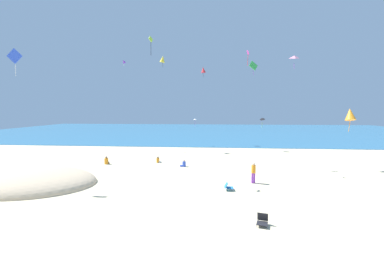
# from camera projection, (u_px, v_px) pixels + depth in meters

# --- Properties ---
(ground_plane) EXTENTS (120.00, 120.00, 0.00)m
(ground_plane) POSITION_uv_depth(u_px,v_px,m) (196.00, 170.00, 23.45)
(ground_plane) COLOR beige
(ocean_water) EXTENTS (120.00, 60.00, 0.05)m
(ocean_water) POSITION_uv_depth(u_px,v_px,m) (207.00, 131.00, 67.25)
(ocean_water) COLOR teal
(ocean_water) RESTS_ON ground_plane
(dune_mound) EXTENTS (10.60, 7.42, 2.55)m
(dune_mound) POSITION_uv_depth(u_px,v_px,m) (27.00, 184.00, 19.10)
(dune_mound) COLOR #D1B38F
(dune_mound) RESTS_ON ground_plane
(beach_chair_far_right) EXTENTS (0.65, 0.60, 0.55)m
(beach_chair_far_right) POSITION_uv_depth(u_px,v_px,m) (228.00, 187.00, 17.55)
(beach_chair_far_right) COLOR #2370B2
(beach_chair_far_right) RESTS_ON ground_plane
(beach_chair_near_camera) EXTENTS (0.66, 0.74, 0.60)m
(beach_chair_near_camera) POSITION_uv_depth(u_px,v_px,m) (262.00, 220.00, 12.21)
(beach_chair_near_camera) COLOR black
(beach_chair_near_camera) RESTS_ON ground_plane
(cooler_box) EXTENTS (0.42, 0.50, 0.27)m
(cooler_box) POSITION_uv_depth(u_px,v_px,m) (34.00, 195.00, 16.21)
(cooler_box) COLOR red
(cooler_box) RESTS_ON ground_plane
(person_0) EXTENTS (0.43, 0.69, 0.83)m
(person_0) POSITION_uv_depth(u_px,v_px,m) (107.00, 161.00, 26.12)
(person_0) COLOR orange
(person_0) RESTS_ON ground_plane
(person_1) EXTENTS (0.43, 0.43, 1.62)m
(person_1) POSITION_uv_depth(u_px,v_px,m) (253.00, 171.00, 19.23)
(person_1) COLOR purple
(person_1) RESTS_ON ground_plane
(person_2) EXTENTS (0.57, 0.35, 0.71)m
(person_2) POSITION_uv_depth(u_px,v_px,m) (184.00, 164.00, 24.91)
(person_2) COLOR blue
(person_2) RESTS_ON ground_plane
(person_3) EXTENTS (0.55, 0.34, 0.67)m
(person_3) POSITION_uv_depth(u_px,v_px,m) (158.00, 160.00, 26.80)
(person_3) COLOR orange
(person_3) RESTS_ON ground_plane
(kite_purple) EXTENTS (0.73, 0.66, 1.09)m
(kite_purple) POSITION_uv_depth(u_px,v_px,m) (124.00, 61.00, 35.52)
(kite_purple) COLOR purple
(kite_green) EXTENTS (0.95, 0.62, 1.44)m
(kite_green) POSITION_uv_depth(u_px,v_px,m) (253.00, 66.00, 24.65)
(kite_green) COLOR green
(kite_yellow) EXTENTS (1.07, 0.97, 1.62)m
(kite_yellow) POSITION_uv_depth(u_px,v_px,m) (163.00, 59.00, 34.29)
(kite_yellow) COLOR yellow
(kite_black) EXTENTS (0.93, 0.96, 1.46)m
(kite_black) POSITION_uv_depth(u_px,v_px,m) (262.00, 119.00, 34.41)
(kite_black) COLOR black
(kite_red) EXTENTS (0.87, 0.79, 1.67)m
(kite_red) POSITION_uv_depth(u_px,v_px,m) (203.00, 70.00, 40.62)
(kite_red) COLOR red
(kite_pink) EXTENTS (0.81, 0.62, 1.35)m
(kite_pink) POSITION_uv_depth(u_px,v_px,m) (294.00, 57.00, 24.49)
(kite_pink) COLOR pink
(kite_blue) EXTENTS (1.10, 0.20, 1.96)m
(kite_blue) POSITION_uv_depth(u_px,v_px,m) (15.00, 57.00, 17.85)
(kite_blue) COLOR blue
(kite_orange) EXTENTS (0.70, 0.85, 1.64)m
(kite_orange) POSITION_uv_depth(u_px,v_px,m) (350.00, 114.00, 16.50)
(kite_orange) COLOR orange
(kite_white) EXTENTS (0.50, 0.39, 1.23)m
(kite_white) POSITION_uv_depth(u_px,v_px,m) (195.00, 119.00, 39.44)
(kite_white) COLOR white
(kite_lime) EXTENTS (0.25, 0.47, 1.49)m
(kite_lime) POSITION_uv_depth(u_px,v_px,m) (151.00, 41.00, 19.29)
(kite_lime) COLOR #99DB33
(kite_magenta) EXTENTS (0.23, 0.51, 1.42)m
(kite_magenta) POSITION_uv_depth(u_px,v_px,m) (248.00, 54.00, 22.69)
(kite_magenta) COLOR #DB3DA8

